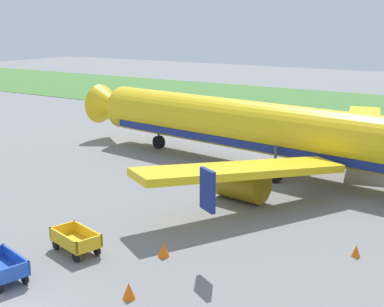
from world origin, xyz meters
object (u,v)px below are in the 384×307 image
traffic_cone_near_plane (164,249)px  traffic_cone_mid_apron (129,291)px  traffic_cone_by_carts (356,251)px  airplane (275,131)px  baggage_cart_third_in_row (1,267)px  baggage_cart_fourth_in_row (76,240)px

traffic_cone_near_plane → traffic_cone_mid_apron: (1.16, -3.90, -0.01)m
traffic_cone_mid_apron → traffic_cone_by_carts: bearing=54.4°
airplane → baggage_cart_third_in_row: (-2.45, -21.72, -2.45)m
traffic_cone_by_carts → airplane: bearing=130.1°
airplane → traffic_cone_by_carts: size_ratio=65.95×
baggage_cart_fourth_in_row → traffic_cone_near_plane: 4.23m
traffic_cone_mid_apron → airplane: bearing=98.7°
airplane → baggage_cart_third_in_row: size_ratio=10.39×
traffic_cone_by_carts → traffic_cone_near_plane: bearing=-146.6°
airplane → traffic_cone_mid_apron: airplane is taller
baggage_cart_third_in_row → traffic_cone_mid_apron: size_ratio=5.21×
baggage_cart_third_in_row → traffic_cone_by_carts: baggage_cart_third_in_row is taller
baggage_cart_fourth_in_row → traffic_cone_by_carts: 13.18m
baggage_cart_third_in_row → traffic_cone_by_carts: 15.88m
baggage_cart_third_in_row → baggage_cart_fourth_in_row: bearing=81.6°
airplane → baggage_cart_fourth_in_row: 18.22m
traffic_cone_near_plane → traffic_cone_mid_apron: 4.07m
traffic_cone_near_plane → traffic_cone_by_carts: (7.49, 4.94, -0.08)m
baggage_cart_fourth_in_row → traffic_cone_near_plane: (3.79, 1.87, -0.24)m
airplane → traffic_cone_by_carts: airplane is taller
traffic_cone_near_plane → traffic_cone_by_carts: bearing=33.4°
traffic_cone_near_plane → traffic_cone_by_carts: size_ratio=1.27×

